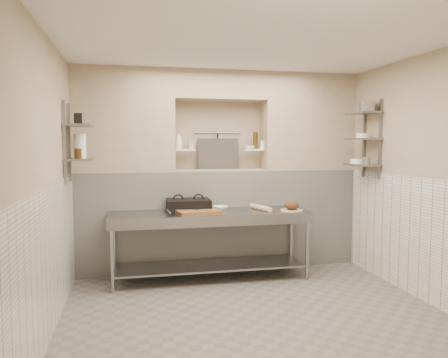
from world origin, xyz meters
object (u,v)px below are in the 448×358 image
object	(u,v)px
cutting_board	(198,212)
rolling_pin	(261,208)
mixing_bowl	(220,208)
prep_table	(210,231)
panini_press	(188,205)
bottle_soap	(179,140)
bowl_alcove	(250,147)
bread_loaf	(292,205)
jug_left	(80,146)

from	to	relation	value
cutting_board	rolling_pin	bearing A→B (deg)	6.88
cutting_board	mixing_bowl	size ratio (longest dim) A/B	2.84
prep_table	panini_press	xyz separation A→B (m)	(-0.27, 0.14, 0.33)
bottle_soap	bowl_alcove	distance (m)	1.03
cutting_board	bread_loaf	size ratio (longest dim) A/B	2.87
bread_loaf	prep_table	bearing A→B (deg)	172.26
prep_table	bowl_alcove	world-z (taller)	bowl_alcove
rolling_pin	bread_loaf	size ratio (longest dim) A/B	2.33
panini_press	bowl_alcove	world-z (taller)	bowl_alcove
rolling_pin	bowl_alcove	size ratio (longest dim) A/B	3.01
panini_press	mixing_bowl	size ratio (longest dim) A/B	3.02
bread_loaf	bottle_soap	bearing A→B (deg)	154.16
bread_loaf	rolling_pin	bearing A→B (deg)	159.39
panini_press	bowl_alcove	xyz separation A→B (m)	(0.95, 0.41, 0.76)
bread_loaf	bowl_alcove	size ratio (longest dim) A/B	1.29
cutting_board	jug_left	distance (m)	1.64
cutting_board	rolling_pin	world-z (taller)	rolling_pin
prep_table	panini_press	world-z (taller)	panini_press
rolling_pin	jug_left	xyz separation A→B (m)	(-2.28, -0.05, 0.82)
panini_press	bottle_soap	xyz separation A→B (m)	(-0.08, 0.40, 0.85)
bowl_alcove	rolling_pin	bearing A→B (deg)	-89.71
bread_loaf	bottle_soap	xyz separation A→B (m)	(-1.41, 0.68, 0.86)
rolling_pin	bowl_alcove	bearing A→B (deg)	90.29
mixing_bowl	bowl_alcove	xyz separation A→B (m)	(0.51, 0.37, 0.81)
prep_table	bottle_soap	size ratio (longest dim) A/B	10.91
prep_table	rolling_pin	xyz separation A→B (m)	(0.68, -0.00, 0.29)
rolling_pin	jug_left	distance (m)	2.43
mixing_bowl	bread_loaf	size ratio (longest dim) A/B	1.01
bowl_alcove	prep_table	bearing A→B (deg)	-141.16
mixing_bowl	jug_left	xyz separation A→B (m)	(-1.77, -0.24, 0.83)
jug_left	cutting_board	bearing A→B (deg)	-2.02
panini_press	cutting_board	bearing A→B (deg)	-68.95
rolling_pin	jug_left	bearing A→B (deg)	-178.64
rolling_pin	jug_left	size ratio (longest dim) A/B	1.53
panini_press	mixing_bowl	xyz separation A→B (m)	(0.44, 0.04, -0.05)
prep_table	mixing_bowl	distance (m)	0.37
bread_loaf	jug_left	world-z (taller)	jug_left
prep_table	cutting_board	world-z (taller)	cutting_board
bread_loaf	jug_left	xyz separation A→B (m)	(-2.66, 0.09, 0.78)
bread_loaf	panini_press	bearing A→B (deg)	167.96
panini_press	prep_table	bearing A→B (deg)	-26.01
panini_press	mixing_bowl	distance (m)	0.44
prep_table	bottle_soap	xyz separation A→B (m)	(-0.35, 0.54, 1.19)
bottle_soap	jug_left	distance (m)	1.39
bread_loaf	bowl_alcove	xyz separation A→B (m)	(-0.39, 0.69, 0.76)
cutting_board	bread_loaf	distance (m)	1.25
bottle_soap	bowl_alcove	world-z (taller)	bottle_soap
rolling_pin	bottle_soap	size ratio (longest dim) A/B	1.85
rolling_pin	bottle_soap	world-z (taller)	bottle_soap
mixing_bowl	bread_loaf	world-z (taller)	bread_loaf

